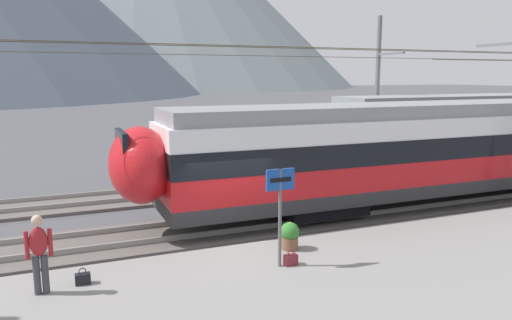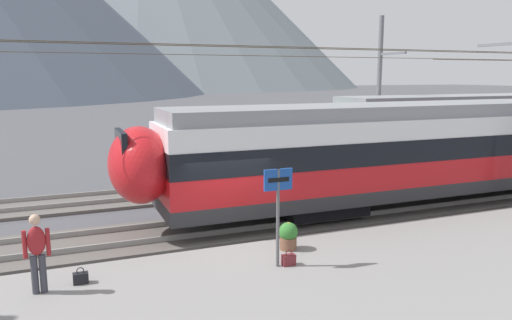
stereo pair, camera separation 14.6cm
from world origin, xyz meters
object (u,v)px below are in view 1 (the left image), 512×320
Objects in this scene: potted_plant_platform_edge at (290,235)px; handbag_near_sign at (291,260)px; train_near_platform at (495,142)px; handbag_beside_passenger at (83,279)px; catenary_mast_far_side at (379,90)px; passenger_walking at (39,250)px; platform_sign at (280,196)px.

handbag_near_sign is at bearing -115.01° from potted_plant_platform_edge.
train_near_platform is 16.18m from handbag_beside_passenger.
passenger_walking is (-15.84, -10.39, -2.77)m from catenary_mast_far_side.
potted_plant_platform_edge is at bearing 4.03° from passenger_walking.
catenary_mast_far_side is 28.87× the size of passenger_walking.
train_near_platform is 7.03m from catenary_mast_far_side.
handbag_near_sign is (-11.06, -4.20, -1.73)m from train_near_platform.
handbag_near_sign is at bearing -159.20° from train_near_platform.
handbag_beside_passenger is (-15.04, -10.21, -3.59)m from catenary_mast_far_side.
handbag_beside_passenger is 0.51× the size of potted_plant_platform_edge.
handbag_beside_passenger is 4.71m from handbag_near_sign.
train_near_platform is at bearing 12.42° from handbag_beside_passenger.
passenger_walking reaches higher than handbag_near_sign.
catenary_mast_far_side is at bearing 45.12° from potted_plant_platform_edge.
handbag_beside_passenger is 0.95× the size of handbag_near_sign.
train_near_platform is 40.56× the size of potted_plant_platform_edge.
passenger_walking is 4.59× the size of handbag_beside_passenger.
platform_sign is 1.79m from potted_plant_platform_edge.
passenger_walking is at bearing -167.59° from train_near_platform.
platform_sign reaches higher than handbag_near_sign.
catenary_mast_far_side reaches higher than passenger_walking.
passenger_walking is (-5.18, 0.53, -0.78)m from platform_sign.
potted_plant_platform_edge reaches higher than handbag_beside_passenger.
catenary_mast_far_side is 15.39m from platform_sign.
catenary_mast_far_side reaches higher than potted_plant_platform_edge.
passenger_walking is 4.34× the size of handbag_near_sign.
platform_sign reaches higher than passenger_walking.
platform_sign is 6.05× the size of handbag_near_sign.
platform_sign is 1.61m from handbag_near_sign.
catenary_mast_far_side reaches higher than handbag_near_sign.
handbag_beside_passenger is (0.81, 0.18, -0.82)m from passenger_walking.
train_near_platform is at bearing 20.17° from platform_sign.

